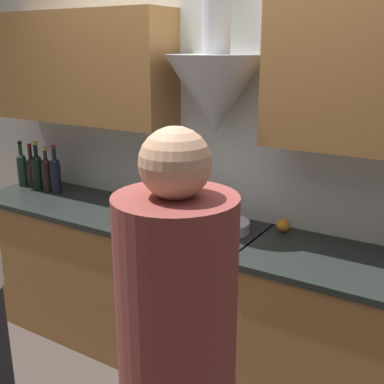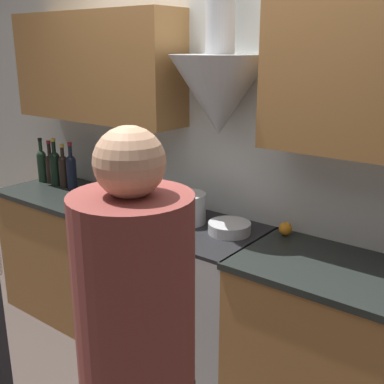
% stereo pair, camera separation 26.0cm
% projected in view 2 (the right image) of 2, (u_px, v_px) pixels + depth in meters
% --- Properties ---
extents(wall_back, '(8.40, 0.56, 2.60)m').
position_uv_depth(wall_back, '(226.00, 129.00, 2.82)').
color(wall_back, silver).
rests_on(wall_back, ground_plane).
extents(counter_left, '(1.37, 0.62, 0.93)m').
position_uv_depth(counter_left, '(91.00, 258.00, 3.48)').
color(counter_left, '#9E6B38').
rests_on(counter_left, ground_plane).
extents(counter_right, '(1.19, 0.62, 0.93)m').
position_uv_depth(counter_right, '(351.00, 359.00, 2.36)').
color(counter_right, '#9E6B38').
rests_on(counter_right, ground_plane).
extents(stove_range, '(0.66, 0.60, 0.93)m').
position_uv_depth(stove_range, '(202.00, 301.00, 2.89)').
color(stove_range, '#B7BABC').
rests_on(stove_range, ground_plane).
extents(wine_bottle_0, '(0.07, 0.07, 0.34)m').
position_uv_depth(wine_bottle_0, '(42.00, 164.00, 3.71)').
color(wine_bottle_0, black).
rests_on(wine_bottle_0, counter_left).
extents(wine_bottle_1, '(0.07, 0.07, 0.33)m').
position_uv_depth(wine_bottle_1, '(51.00, 167.00, 3.67)').
color(wine_bottle_1, black).
rests_on(wine_bottle_1, counter_left).
extents(wine_bottle_2, '(0.08, 0.08, 0.36)m').
position_uv_depth(wine_bottle_2, '(55.00, 166.00, 3.60)').
color(wine_bottle_2, black).
rests_on(wine_bottle_2, counter_left).
extents(wine_bottle_3, '(0.07, 0.07, 0.32)m').
position_uv_depth(wine_bottle_3, '(64.00, 169.00, 3.55)').
color(wine_bottle_3, black).
rests_on(wine_bottle_3, counter_left).
extents(wine_bottle_4, '(0.07, 0.07, 0.35)m').
position_uv_depth(wine_bottle_4, '(71.00, 170.00, 3.50)').
color(wine_bottle_4, black).
rests_on(wine_bottle_4, counter_left).
extents(stock_pot, '(0.23, 0.23, 0.18)m').
position_uv_depth(stock_pot, '(187.00, 208.00, 2.85)').
color(stock_pot, '#B7BABC').
rests_on(stock_pot, stove_range).
extents(mixing_bowl, '(0.24, 0.24, 0.06)m').
position_uv_depth(mixing_bowl, '(229.00, 228.00, 2.70)').
color(mixing_bowl, '#B7BABC').
rests_on(mixing_bowl, stove_range).
extents(orange_fruit, '(0.07, 0.07, 0.07)m').
position_uv_depth(orange_fruit, '(286.00, 229.00, 2.67)').
color(orange_fruit, orange).
rests_on(orange_fruit, counter_right).
extents(person_foreground_right, '(0.36, 0.36, 1.73)m').
position_uv_depth(person_foreground_right, '(137.00, 370.00, 1.52)').
color(person_foreground_right, '#473D33').
rests_on(person_foreground_right, ground_plane).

